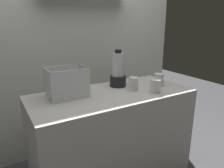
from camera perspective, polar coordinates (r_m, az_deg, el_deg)
counter at (r=2.00m, az=-0.00°, el=-14.72°), size 1.40×0.64×0.90m
back_wall_unit at (r=2.41m, az=-9.46°, el=11.07°), size 2.60×0.24×2.50m
carrot_display_bin at (r=1.74m, az=-12.12°, el=-0.81°), size 0.31×0.22×0.24m
blender_pitcher at (r=1.97m, az=1.63°, el=3.23°), size 0.15×0.15×0.34m
juice_cup_mango_far_left at (r=1.87m, az=5.80°, el=-0.19°), size 0.08×0.08×0.12m
juice_cup_carrot_left at (r=1.84m, az=11.68°, el=-0.72°), size 0.09×0.09×0.12m
juice_cup_carrot_middle at (r=2.04m, az=12.55°, el=0.98°), size 0.09×0.09×0.12m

